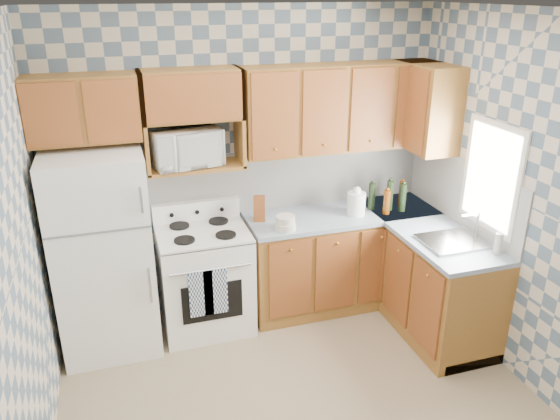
{
  "coord_description": "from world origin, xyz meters",
  "views": [
    {
      "loc": [
        -1.1,
        -2.9,
        2.81
      ],
      "look_at": [
        0.05,
        0.75,
        1.25
      ],
      "focal_mm": 35.0,
      "sensor_mm": 36.0,
      "label": 1
    }
  ],
  "objects_px": {
    "refrigerator": "(103,254)",
    "stove_body": "(205,280)",
    "microwave": "(185,147)",
    "electric_kettle": "(356,204)"
  },
  "relations": [
    {
      "from": "stove_body",
      "to": "microwave",
      "type": "height_order",
      "value": "microwave"
    },
    {
      "from": "refrigerator",
      "to": "microwave",
      "type": "height_order",
      "value": "microwave"
    },
    {
      "from": "refrigerator",
      "to": "electric_kettle",
      "type": "xyz_separation_m",
      "value": [
        2.19,
        -0.04,
        0.18
      ]
    },
    {
      "from": "stove_body",
      "to": "microwave",
      "type": "relative_size",
      "value": 1.63
    },
    {
      "from": "refrigerator",
      "to": "stove_body",
      "type": "bearing_deg",
      "value": 1.78
    },
    {
      "from": "refrigerator",
      "to": "microwave",
      "type": "relative_size",
      "value": 3.04
    },
    {
      "from": "stove_body",
      "to": "electric_kettle",
      "type": "relative_size",
      "value": 4.34
    },
    {
      "from": "microwave",
      "to": "electric_kettle",
      "type": "height_order",
      "value": "microwave"
    },
    {
      "from": "refrigerator",
      "to": "microwave",
      "type": "bearing_deg",
      "value": 15.63
    },
    {
      "from": "refrigerator",
      "to": "microwave",
      "type": "xyz_separation_m",
      "value": [
        0.73,
        0.21,
        0.76
      ]
    }
  ]
}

